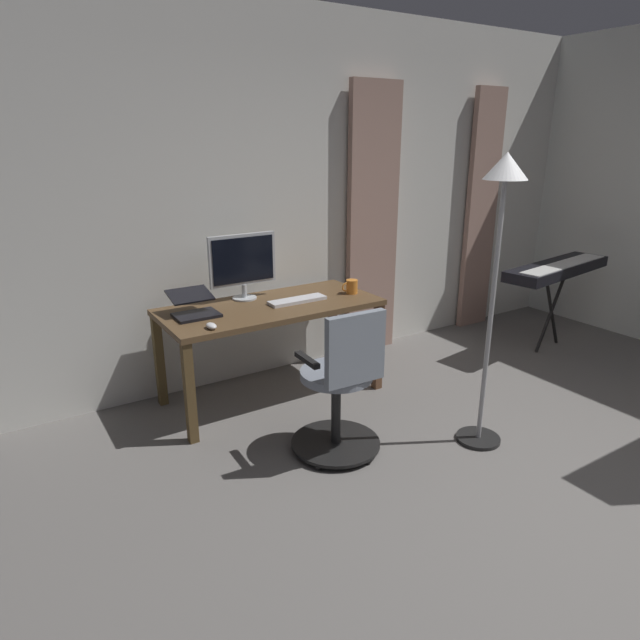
{
  "coord_description": "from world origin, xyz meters",
  "views": [
    {
      "loc": [
        2.56,
        1.06,
        1.88
      ],
      "look_at": [
        0.79,
        -1.73,
        0.77
      ],
      "focal_mm": 30.93,
      "sensor_mm": 36.0,
      "label": 1
    }
  ],
  "objects_px": {
    "office_chair": "(341,388)",
    "floor_lamp": "(499,232)",
    "laptop": "(194,308)",
    "desk": "(271,316)",
    "mug_coffee": "(351,287)",
    "computer_keyboard": "(297,300)",
    "piano_keyboard": "(557,270)",
    "computer_monitor": "(243,262)",
    "computer_mouse": "(211,326)"
  },
  "relations": [
    {
      "from": "office_chair",
      "to": "floor_lamp",
      "type": "relative_size",
      "value": 0.53
    },
    {
      "from": "computer_keyboard",
      "to": "computer_mouse",
      "type": "bearing_deg",
      "value": 16.17
    },
    {
      "from": "office_chair",
      "to": "floor_lamp",
      "type": "height_order",
      "value": "floor_lamp"
    },
    {
      "from": "piano_keyboard",
      "to": "desk",
      "type": "bearing_deg",
      "value": -18.72
    },
    {
      "from": "computer_keyboard",
      "to": "laptop",
      "type": "xyz_separation_m",
      "value": [
        0.74,
        -0.1,
        0.04
      ]
    },
    {
      "from": "computer_monitor",
      "to": "laptop",
      "type": "bearing_deg",
      "value": 21.59
    },
    {
      "from": "desk",
      "to": "piano_keyboard",
      "type": "distance_m",
      "value": 2.67
    },
    {
      "from": "piano_keyboard",
      "to": "computer_monitor",
      "type": "bearing_deg",
      "value": -23.11
    },
    {
      "from": "desk",
      "to": "piano_keyboard",
      "type": "height_order",
      "value": "piano_keyboard"
    },
    {
      "from": "office_chair",
      "to": "laptop",
      "type": "relative_size",
      "value": 2.94
    },
    {
      "from": "computer_monitor",
      "to": "floor_lamp",
      "type": "xyz_separation_m",
      "value": [
        -0.91,
        1.52,
        0.35
      ]
    },
    {
      "from": "computer_mouse",
      "to": "mug_coffee",
      "type": "distance_m",
      "value": 1.23
    },
    {
      "from": "computer_monitor",
      "to": "piano_keyboard",
      "type": "xyz_separation_m",
      "value": [
        -2.72,
        0.72,
        -0.26
      ]
    },
    {
      "from": "piano_keyboard",
      "to": "laptop",
      "type": "bearing_deg",
      "value": -17.95
    },
    {
      "from": "office_chair",
      "to": "laptop",
      "type": "distance_m",
      "value": 1.17
    },
    {
      "from": "office_chair",
      "to": "desk",
      "type": "bearing_deg",
      "value": 91.2
    },
    {
      "from": "mug_coffee",
      "to": "piano_keyboard",
      "type": "relative_size",
      "value": 0.1
    },
    {
      "from": "computer_mouse",
      "to": "floor_lamp",
      "type": "distance_m",
      "value": 1.82
    },
    {
      "from": "desk",
      "to": "laptop",
      "type": "bearing_deg",
      "value": -5.95
    },
    {
      "from": "desk",
      "to": "laptop",
      "type": "height_order",
      "value": "laptop"
    },
    {
      "from": "piano_keyboard",
      "to": "mug_coffee",
      "type": "bearing_deg",
      "value": -20.06
    },
    {
      "from": "office_chair",
      "to": "mug_coffee",
      "type": "height_order",
      "value": "office_chair"
    },
    {
      "from": "office_chair",
      "to": "computer_keyboard",
      "type": "bearing_deg",
      "value": 78.79
    },
    {
      "from": "computer_mouse",
      "to": "office_chair",
      "type": "bearing_deg",
      "value": 128.88
    },
    {
      "from": "mug_coffee",
      "to": "office_chair",
      "type": "bearing_deg",
      "value": 51.62
    },
    {
      "from": "piano_keyboard",
      "to": "computer_keyboard",
      "type": "bearing_deg",
      "value": -18.46
    },
    {
      "from": "desk",
      "to": "computer_mouse",
      "type": "xyz_separation_m",
      "value": [
        0.56,
        0.26,
        0.1
      ]
    },
    {
      "from": "office_chair",
      "to": "computer_mouse",
      "type": "relative_size",
      "value": 9.49
    },
    {
      "from": "desk",
      "to": "computer_mouse",
      "type": "bearing_deg",
      "value": 25.44
    },
    {
      "from": "office_chair",
      "to": "mug_coffee",
      "type": "distance_m",
      "value": 1.14
    },
    {
      "from": "office_chair",
      "to": "piano_keyboard",
      "type": "bearing_deg",
      "value": 12.06
    },
    {
      "from": "computer_keyboard",
      "to": "piano_keyboard",
      "type": "distance_m",
      "value": 2.46
    },
    {
      "from": "office_chair",
      "to": "piano_keyboard",
      "type": "relative_size",
      "value": 0.71
    },
    {
      "from": "desk",
      "to": "mug_coffee",
      "type": "distance_m",
      "value": 0.68
    },
    {
      "from": "desk",
      "to": "computer_mouse",
      "type": "height_order",
      "value": "computer_mouse"
    },
    {
      "from": "desk",
      "to": "computer_mouse",
      "type": "distance_m",
      "value": 0.62
    },
    {
      "from": "mug_coffee",
      "to": "floor_lamp",
      "type": "relative_size",
      "value": 0.08
    },
    {
      "from": "computer_keyboard",
      "to": "computer_mouse",
      "type": "xyz_separation_m",
      "value": [
        0.75,
        0.22,
        0.01
      ]
    },
    {
      "from": "computer_keyboard",
      "to": "laptop",
      "type": "relative_size",
      "value": 1.36
    },
    {
      "from": "laptop",
      "to": "desk",
      "type": "bearing_deg",
      "value": 174.25
    },
    {
      "from": "computer_mouse",
      "to": "piano_keyboard",
      "type": "relative_size",
      "value": 0.08
    },
    {
      "from": "computer_monitor",
      "to": "piano_keyboard",
      "type": "relative_size",
      "value": 0.39
    },
    {
      "from": "mug_coffee",
      "to": "floor_lamp",
      "type": "distance_m",
      "value": 1.35
    },
    {
      "from": "office_chair",
      "to": "mug_coffee",
      "type": "xyz_separation_m",
      "value": [
        -0.68,
        -0.86,
        0.33
      ]
    },
    {
      "from": "office_chair",
      "to": "computer_keyboard",
      "type": "relative_size",
      "value": 2.17
    },
    {
      "from": "office_chair",
      "to": "piano_keyboard",
      "type": "height_order",
      "value": "office_chair"
    },
    {
      "from": "computer_monitor",
      "to": "computer_keyboard",
      "type": "xyz_separation_m",
      "value": [
        -0.29,
        0.28,
        -0.26
      ]
    },
    {
      "from": "computer_monitor",
      "to": "computer_mouse",
      "type": "distance_m",
      "value": 0.73
    },
    {
      "from": "office_chair",
      "to": "mug_coffee",
      "type": "bearing_deg",
      "value": 54.0
    },
    {
      "from": "desk",
      "to": "piano_keyboard",
      "type": "xyz_separation_m",
      "value": [
        -2.62,
        0.48,
        0.1
      ]
    }
  ]
}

